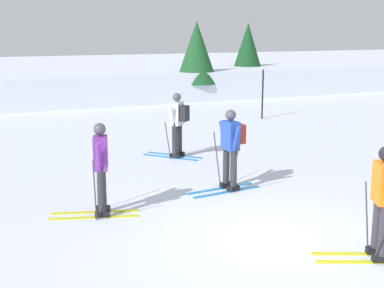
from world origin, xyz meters
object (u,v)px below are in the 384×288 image
skier_orange (382,200)px  skier_white (178,122)px  skier_blue (231,146)px  trail_marker_pole (263,94)px  skier_purple (101,167)px  conifer_far_centre (248,50)px  conifer_far_left (197,53)px

skier_orange → skier_white: same height
skier_orange → skier_blue: size_ratio=1.00×
skier_white → trail_marker_pole: (5.10, 4.42, -0.03)m
skier_white → skier_purple: bearing=-128.7°
trail_marker_pole → conifer_far_centre: bearing=65.3°
skier_orange → trail_marker_pole: 12.24m
conifer_far_centre → trail_marker_pole: bearing=-114.7°
trail_marker_pole → conifer_far_centre: conifer_far_centre is taller
skier_blue → conifer_far_centre: size_ratio=0.47×
skier_white → skier_blue: 3.06m
skier_orange → conifer_far_left: (4.31, 17.04, 1.32)m
skier_orange → trail_marker_pole: trail_marker_pole is taller
skier_blue → trail_marker_pole: (5.08, 7.48, -0.03)m
skier_orange → trail_marker_pole: bearing=68.0°
skier_white → conifer_far_centre: conifer_far_centre is taller
trail_marker_pole → conifer_far_centre: 8.96m
skier_blue → trail_marker_pole: 9.04m
conifer_far_centre → skier_purple: bearing=-126.0°
skier_orange → skier_purple: same height
skier_blue → conifer_far_left: 14.07m
skier_white → conifer_far_centre: (8.80, 12.48, 1.24)m
skier_white → trail_marker_pole: 6.75m
skier_white → skier_blue: (0.02, -3.06, 0.00)m
skier_blue → conifer_far_left: (4.80, 13.17, 1.28)m
skier_orange → skier_blue: (-0.49, 3.87, 0.04)m
skier_orange → conifer_far_left: size_ratio=0.47×
skier_orange → conifer_far_centre: size_ratio=0.47×
skier_orange → conifer_far_centre: bearing=66.9°
skier_orange → trail_marker_pole: size_ratio=0.93×
skier_white → conifer_far_left: bearing=64.5°
skier_blue → skier_purple: 2.90m
skier_blue → skier_purple: size_ratio=1.00×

